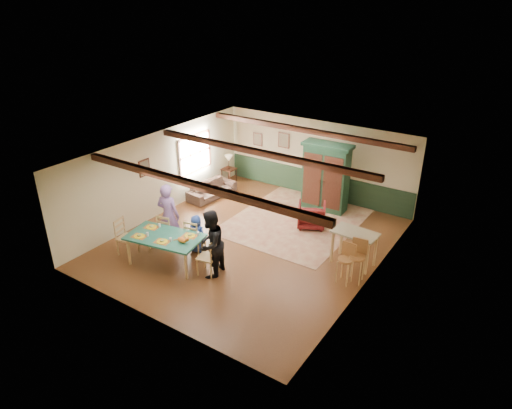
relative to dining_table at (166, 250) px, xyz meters
The scene contains 35 objects.
floor 2.53m from the dining_table, 60.05° to the left, with size 8.00×8.00×0.00m, color #4C2915.
wall_back 6.36m from the dining_table, 78.57° to the left, with size 7.00×0.02×2.70m, color beige.
wall_left 3.26m from the dining_table, 136.19° to the left, with size 0.02×8.00×2.70m, color beige.
wall_right 5.30m from the dining_table, 24.50° to the left, with size 0.02×8.00×2.70m, color beige.
ceiling 3.39m from the dining_table, 60.05° to the left, with size 7.00×8.00×0.02m, color silver.
wainscot_back 6.27m from the dining_table, 78.53° to the left, with size 6.95×0.03×0.90m, color #1B321F.
ceiling_beam_front 2.54m from the dining_table, ahead, with size 6.95×0.16×0.16m, color #32170E.
ceiling_beam_mid 3.60m from the dining_table, 64.07° to the left, with size 6.95×0.16×0.16m, color #32170E.
ceiling_beam_back 5.75m from the dining_table, 76.43° to the left, with size 6.95×0.16×0.16m, color #32170E.
window_left 4.60m from the dining_table, 119.93° to the left, with size 0.06×1.60×1.30m, color white, non-canonical shape.
picture_left_wall 3.03m from the dining_table, 144.91° to the left, with size 0.04×0.42×0.52m, color #7C745A, non-canonical shape.
picture_back_a 6.29m from the dining_table, 90.50° to the left, with size 0.45×0.04×0.55m, color #7C745A, non-canonical shape.
picture_back_b 6.36m from the dining_table, 100.66° to the left, with size 0.38×0.04×0.48m, color #7C745A, non-canonical shape.
dining_table is the anchor object (origin of this frame).
dining_chair_far_left 0.90m from the dining_table, 129.44° to the left, with size 0.45×0.48×1.03m, color tan, non-canonical shape.
dining_chair_far_right 0.90m from the dining_table, 71.33° to the left, with size 0.45×0.48×1.03m, color tan, non-canonical shape.
dining_chair_end_left 1.25m from the dining_table, 169.61° to the right, with size 0.45×0.48×1.03m, color tan, non-canonical shape.
dining_chair_end_right 1.25m from the dining_table, 10.39° to the left, with size 0.45×0.48×1.03m, color tan, non-canonical shape.
person_man 1.10m from the dining_table, 126.95° to the left, with size 0.68×0.45×1.87m, color #8560A4.
person_woman 1.44m from the dining_table, 10.39° to the left, with size 0.87×0.68×1.79m, color black.
person_child 0.98m from the dining_table, 73.82° to the left, with size 0.53×0.35×1.09m, color navy.
cat 0.79m from the dining_table, ahead, with size 0.39×0.15×0.19m, color orange, non-canonical shape.
place_setting_near_left 0.80m from the dining_table, 145.17° to the right, with size 0.43×0.32×0.11m, color yellow, non-canonical shape.
place_setting_near_center 0.55m from the dining_table, 57.81° to the right, with size 0.43×0.32×0.11m, color yellow, non-canonical shape.
place_setting_far_left 0.80m from the dining_table, 165.94° to the left, with size 0.43×0.32×0.11m, color yellow, non-canonical shape.
place_setting_far_right 0.80m from the dining_table, 34.83° to the left, with size 0.43×0.32×0.11m, color yellow, non-canonical shape.
area_rug 4.37m from the dining_table, 67.49° to the left, with size 3.62×4.29×0.01m, color #C6B890.
armoire 5.75m from the dining_table, 69.42° to the left, with size 1.59×0.64×2.25m, color #153624.
armchair 4.57m from the dining_table, 60.79° to the left, with size 0.81×0.83×0.76m, color #450D11.
sofa 4.39m from the dining_table, 112.81° to the left, with size 1.85×0.72×0.54m, color #43312A.
end_table 5.76m from the dining_table, 109.96° to the left, with size 0.46×0.46×0.57m, color #32170E, non-canonical shape.
table_lamp 5.78m from the dining_table, 109.96° to the left, with size 0.29×0.29×0.52m, color beige, non-canonical shape.
counter_table 4.94m from the dining_table, 33.30° to the left, with size 1.14×0.67×0.95m, color #C0B995, non-canonical shape.
bar_stool_left 4.64m from the dining_table, 22.59° to the left, with size 0.38×0.41×1.06m, color #A16E3E, non-canonical shape.
bar_stool_right 4.92m from the dining_table, 23.80° to the left, with size 0.40×0.44×1.13m, color #A16E3E, non-canonical shape.
Camera 1 is at (6.45, -9.45, 6.62)m, focal length 32.00 mm.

